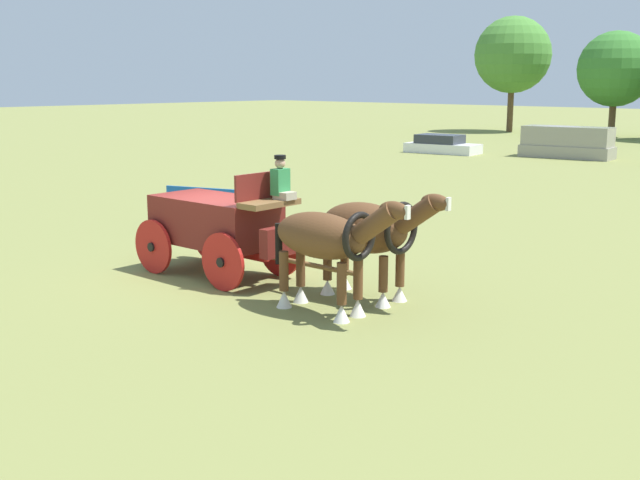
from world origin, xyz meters
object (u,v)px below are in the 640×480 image
parked_vehicle_b (567,143)px  show_wagon (220,223)px  draft_horse_near (369,231)px  draft_horse_off (327,240)px  parked_vehicle_a (442,145)px

parked_vehicle_b → show_wagon: bearing=-78.2°
draft_horse_near → parked_vehicle_b: (-10.04, 29.96, -0.53)m
parked_vehicle_b → draft_horse_off: bearing=-72.1°
draft_horse_off → draft_horse_near: bearing=92.3°
parked_vehicle_a → draft_horse_near: bearing=-58.7°
parked_vehicle_a → parked_vehicle_b: (6.78, 2.26, 0.37)m
show_wagon → draft_horse_off: (3.67, -0.57, 0.20)m
draft_horse_off → parked_vehicle_b: bearing=107.9°
draft_horse_near → draft_horse_off: bearing=-87.7°
draft_horse_off → show_wagon: bearing=171.2°
show_wagon → draft_horse_near: bearing=11.5°
draft_horse_near → parked_vehicle_a: draft_horse_near is taller
draft_horse_near → draft_horse_off: size_ratio=0.99×
draft_horse_near → parked_vehicle_a: size_ratio=0.68×
show_wagon → parked_vehicle_b: size_ratio=1.13×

